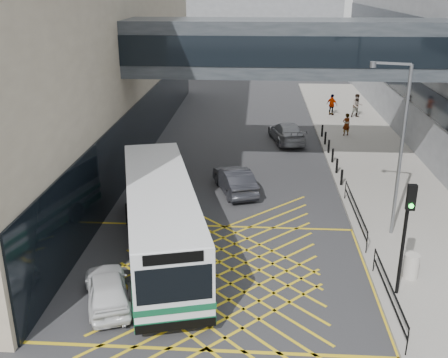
% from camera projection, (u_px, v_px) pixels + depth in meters
% --- Properties ---
extents(ground, '(120.00, 120.00, 0.00)m').
position_uv_depth(ground, '(217.00, 276.00, 20.71)').
color(ground, '#333335').
extents(skybridge, '(20.00, 4.10, 3.00)m').
position_uv_depth(skybridge, '(287.00, 48.00, 29.10)').
color(skybridge, '#2F353A').
rests_on(skybridge, ground).
extents(pavement, '(6.00, 54.00, 0.16)m').
position_uv_depth(pavement, '(373.00, 159.00, 34.14)').
color(pavement, gray).
rests_on(pavement, ground).
extents(box_junction, '(12.00, 9.00, 0.01)m').
position_uv_depth(box_junction, '(217.00, 276.00, 20.70)').
color(box_junction, gold).
rests_on(box_junction, ground).
extents(bus, '(5.49, 11.87, 3.25)m').
position_uv_depth(bus, '(160.00, 216.00, 21.82)').
color(bus, silver).
rests_on(bus, ground).
extents(car_white, '(2.91, 4.30, 1.27)m').
position_uv_depth(car_white, '(107.00, 288.00, 18.70)').
color(car_white, silver).
rests_on(car_white, ground).
extents(car_dark, '(3.12, 4.86, 1.42)m').
position_uv_depth(car_dark, '(235.00, 180.00, 28.77)').
color(car_dark, '#222328').
rests_on(car_dark, ground).
extents(car_silver, '(2.92, 5.15, 1.51)m').
position_uv_depth(car_silver, '(287.00, 132.00, 37.95)').
color(car_silver, gray).
rests_on(car_silver, ground).
extents(traffic_light, '(0.30, 0.50, 4.36)m').
position_uv_depth(traffic_light, '(407.00, 224.00, 18.18)').
color(traffic_light, black).
rests_on(traffic_light, pavement).
extents(street_lamp, '(1.73, 0.64, 7.65)m').
position_uv_depth(street_lamp, '(398.00, 141.00, 22.46)').
color(street_lamp, slate).
rests_on(street_lamp, pavement).
extents(litter_bin, '(0.56, 0.56, 0.97)m').
position_uv_depth(litter_bin, '(411.00, 266.00, 20.15)').
color(litter_bin, '#ADA89E').
rests_on(litter_bin, pavement).
extents(kerb_railings, '(0.05, 12.54, 1.00)m').
position_uv_depth(kerb_railings, '(368.00, 240.00, 21.68)').
color(kerb_railings, black).
rests_on(kerb_railings, pavement).
extents(bollards, '(0.14, 10.14, 0.90)m').
position_uv_depth(bollards, '(331.00, 151.00, 34.12)').
color(bollards, black).
rests_on(bollards, pavement).
extents(pedestrian_a, '(0.79, 0.69, 1.67)m').
position_uv_depth(pedestrian_a, '(346.00, 124.00, 38.95)').
color(pedestrian_a, gray).
rests_on(pedestrian_a, pavement).
extents(pedestrian_b, '(1.06, 0.77, 1.96)m').
position_uv_depth(pedestrian_b, '(357.00, 106.00, 44.22)').
color(pedestrian_b, gray).
rests_on(pedestrian_b, pavement).
extents(pedestrian_c, '(1.13, 1.09, 1.80)m').
position_uv_depth(pedestrian_c, '(332.00, 105.00, 45.00)').
color(pedestrian_c, gray).
rests_on(pedestrian_c, pavement).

